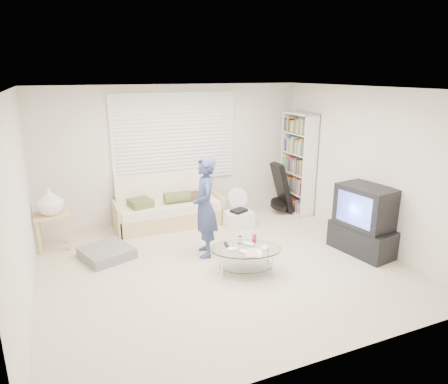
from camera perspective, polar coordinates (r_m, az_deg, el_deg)
name	(u,v)px	position (r m, az deg, el deg)	size (l,w,h in m)	color
ground	(221,265)	(5.93, -0.43, -10.36)	(5.00, 5.00, 0.00)	tan
room_shell	(208,149)	(5.83, -2.28, 6.11)	(5.02, 4.52, 2.51)	beige
window_blinds	(175,138)	(7.45, -7.01, 7.72)	(2.32, 0.08, 1.62)	silver
futon_sofa	(168,209)	(7.37, -7.97, -2.39)	(1.91, 0.77, 0.94)	tan
grey_floor_pillow	(107,253)	(6.37, -16.40, -8.35)	(0.67, 0.67, 0.15)	slate
side_table	(50,204)	(6.73, -23.62, -1.53)	(0.51, 0.41, 1.02)	tan
bookshelf	(298,163)	(8.02, 10.51, 4.05)	(0.31, 0.83, 1.96)	white
guitar_case	(281,191)	(7.94, 8.21, 0.09)	(0.42, 0.38, 1.00)	black
floor_fan	(236,202)	(7.49, 1.78, -1.38)	(0.38, 0.26, 0.64)	white
storage_bin	(239,219)	(7.22, 2.14, -3.91)	(0.50, 0.36, 0.35)	white
tv_unit	(364,221)	(6.50, 19.38, -3.90)	(0.68, 1.05, 1.07)	black
coffee_table	(246,253)	(5.60, 3.20, -8.66)	(1.15, 0.93, 0.49)	silver
standing_person	(205,207)	(5.97, -2.72, -2.19)	(0.56, 0.37, 1.54)	#2F4C6F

